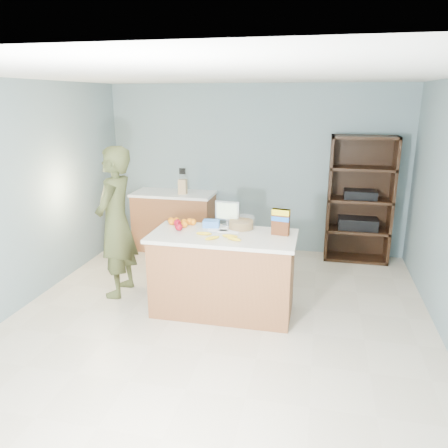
% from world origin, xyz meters
% --- Properties ---
extents(floor, '(4.50, 5.00, 0.02)m').
position_xyz_m(floor, '(0.00, 0.00, 0.00)').
color(floor, beige).
rests_on(floor, ground).
extents(walls, '(4.52, 5.02, 2.51)m').
position_xyz_m(walls, '(0.00, 0.00, 1.65)').
color(walls, slate).
rests_on(walls, ground).
extents(counter_peninsula, '(1.56, 0.76, 0.90)m').
position_xyz_m(counter_peninsula, '(0.00, 0.30, 0.42)').
color(counter_peninsula, brown).
rests_on(counter_peninsula, ground).
extents(back_cabinet, '(1.24, 0.62, 0.90)m').
position_xyz_m(back_cabinet, '(-1.20, 2.20, 0.45)').
color(back_cabinet, brown).
rests_on(back_cabinet, ground).
extents(shelving_unit, '(0.90, 0.40, 1.80)m').
position_xyz_m(shelving_unit, '(1.55, 2.35, 0.86)').
color(shelving_unit, black).
rests_on(shelving_unit, ground).
extents(person, '(0.43, 0.65, 1.78)m').
position_xyz_m(person, '(-1.33, 0.49, 0.89)').
color(person, '#404524').
rests_on(person, ground).
extents(knife_block, '(0.12, 0.10, 0.31)m').
position_xyz_m(knife_block, '(-1.03, 2.13, 1.02)').
color(knife_block, tan).
rests_on(knife_block, back_cabinet).
extents(envelopes, '(0.36, 0.18, 0.00)m').
position_xyz_m(envelopes, '(-0.03, 0.42, 0.90)').
color(envelopes, white).
rests_on(envelopes, counter_peninsula).
extents(bananas, '(0.52, 0.22, 0.04)m').
position_xyz_m(bananas, '(-0.00, 0.16, 0.92)').
color(bananas, gold).
rests_on(bananas, counter_peninsula).
extents(apples, '(0.15, 0.23, 0.08)m').
position_xyz_m(apples, '(-0.53, 0.40, 0.94)').
color(apples, maroon).
rests_on(apples, counter_peninsula).
extents(oranges, '(0.34, 0.20, 0.07)m').
position_xyz_m(oranges, '(-0.55, 0.54, 0.94)').
color(oranges, orange).
rests_on(oranges, counter_peninsula).
extents(blue_carton, '(0.19, 0.14, 0.08)m').
position_xyz_m(blue_carton, '(-0.19, 0.53, 0.94)').
color(blue_carton, blue).
rests_on(blue_carton, counter_peninsula).
extents(salad_bowl, '(0.30, 0.30, 0.13)m').
position_xyz_m(salad_bowl, '(0.15, 0.56, 0.96)').
color(salad_bowl, '#267219').
rests_on(salad_bowl, counter_peninsula).
extents(tv, '(0.28, 0.12, 0.28)m').
position_xyz_m(tv, '(-0.02, 0.64, 1.06)').
color(tv, silver).
rests_on(tv, counter_peninsula).
extents(cereal_box, '(0.20, 0.10, 0.28)m').
position_xyz_m(cereal_box, '(0.60, 0.41, 1.06)').
color(cereal_box, '#592B14').
rests_on(cereal_box, counter_peninsula).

